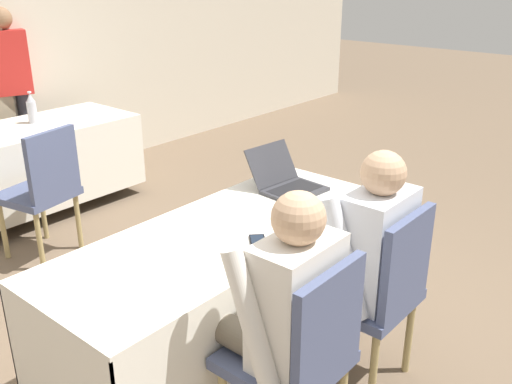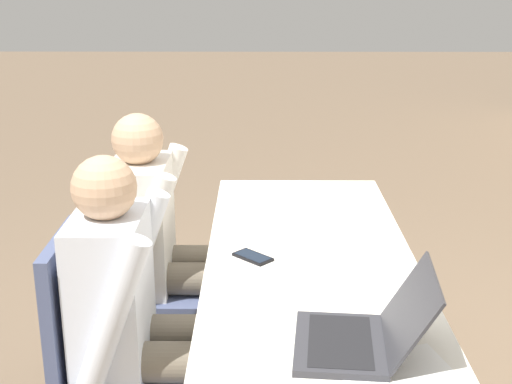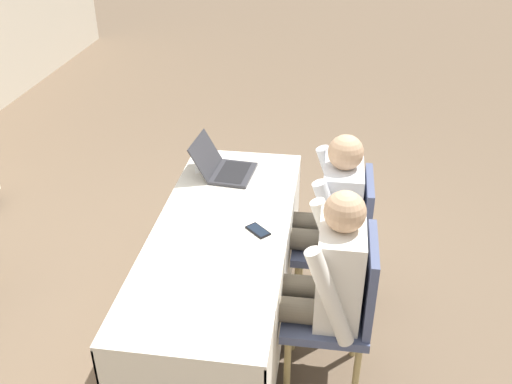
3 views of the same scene
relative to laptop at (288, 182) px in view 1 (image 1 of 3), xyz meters
name	(u,v)px [view 1 (image 1 of 3)]	position (x,y,z in m)	size (l,w,h in m)	color
ground_plane	(228,353)	(-0.62, -0.09, -0.77)	(24.00, 24.00, 0.00)	brown
conference_table_near	(226,262)	(-0.62, -0.09, -0.22)	(1.90, 0.75, 0.72)	white
conference_table_far	(17,151)	(-0.36, 2.40, -0.22)	(1.90, 0.75, 0.72)	white
laptop	(288,182)	(0.00, 0.00, 0.00)	(0.36, 0.40, 0.23)	#333338
cell_phone	(258,242)	(-0.62, -0.30, -0.04)	(0.15, 0.15, 0.01)	black
paper_beside_laptop	(289,181)	(0.12, 0.08, -0.04)	(0.28, 0.34, 0.00)	white
water_bottle	(32,109)	(-0.16, 2.47, 0.07)	(0.07, 0.07, 0.26)	#B7B7C1
chair_near_left	(300,353)	(-0.93, -0.77, -0.25)	(0.44, 0.44, 0.92)	tan
chair_near_right	(378,289)	(-0.31, -0.77, -0.25)	(0.44, 0.44, 0.92)	tan
chair_far_spare	(43,187)	(-0.62, 1.60, -0.25)	(0.52, 0.52, 0.92)	tan
person_checkered_shirt	(279,309)	(-0.93, -0.67, -0.09)	(0.50, 0.52, 1.18)	#665B4C
person_white_shirt	(361,252)	(-0.31, -0.67, -0.09)	(0.50, 0.52, 1.18)	#665B4C
person_red_shirt	(11,87)	(0.00, 3.07, 0.15)	(0.39, 0.30, 1.59)	#33333D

